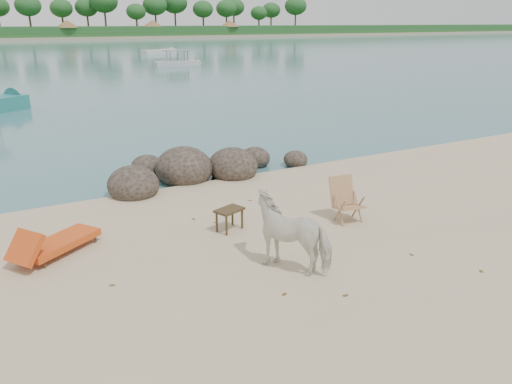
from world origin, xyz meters
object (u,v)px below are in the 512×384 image
side_table (230,221)px  deck_chair (349,202)px  cow (294,233)px  lounge_chair (60,239)px  boulders (194,170)px

side_table → deck_chair: deck_chair is taller
cow → side_table: bearing=-115.8°
lounge_chair → deck_chair: bearing=-47.6°
boulders → lounge_chair: bearing=-141.0°
deck_chair → lounge_chair: bearing=174.2°
lounge_chair → deck_chair: (6.04, -1.48, 0.20)m
side_table → deck_chair: size_ratio=0.61×
side_table → lounge_chair: lounge_chair is taller
boulders → deck_chair: 5.23m
cow → lounge_chair: size_ratio=0.82×
boulders → side_table: size_ratio=10.56×
cow → lounge_chair: (-3.74, 2.70, -0.39)m
deck_chair → boulders: bearing=118.2°
lounge_chair → side_table: bearing=-44.4°
cow → deck_chair: 2.61m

